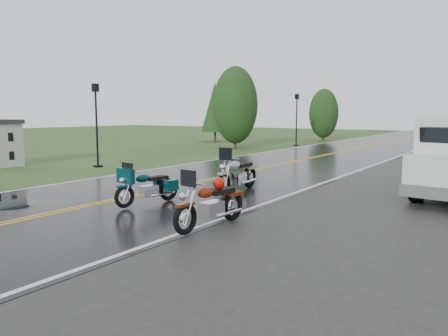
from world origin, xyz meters
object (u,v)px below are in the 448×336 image
lamp_post_near_left (97,125)px  motorcycle_teal (124,188)px  lamp_post_far_left (297,120)px  van_white (419,159)px  motorcycle_red (185,206)px  motorcycle_silver (224,174)px

lamp_post_near_left → motorcycle_teal: bearing=-36.1°
lamp_post_near_left → lamp_post_far_left: bearing=83.6°
motorcycle_teal → van_white: van_white is taller
motorcycle_red → lamp_post_near_left: bearing=151.4°
motorcycle_red → van_white: van_white is taller
motorcycle_teal → lamp_post_far_left: bearing=113.1°
motorcycle_teal → motorcycle_red: bearing=-11.7°
motorcycle_teal → van_white: (6.06, 5.21, 0.64)m
lamp_post_near_left → lamp_post_far_left: 17.65m
van_white → motorcycle_teal: bearing=-133.1°
motorcycle_red → lamp_post_far_left: bearing=113.6°
motorcycle_silver → van_white: bearing=21.8°
motorcycle_silver → lamp_post_far_left: (-7.06, 20.45, 1.30)m
lamp_post_near_left → motorcycle_red: bearing=-32.4°
motorcycle_teal → motorcycle_silver: 3.05m
motorcycle_red → van_white: (3.18, 6.29, 0.59)m
motorcycle_red → lamp_post_near_left: lamp_post_near_left is taller
motorcycle_silver → van_white: 5.47m
motorcycle_red → motorcycle_silver: bearing=117.4°
motorcycle_silver → lamp_post_far_left: size_ratio=0.59×
motorcycle_red → motorcycle_silver: (-1.71, 3.90, 0.05)m
lamp_post_far_left → motorcycle_teal: bearing=-75.8°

